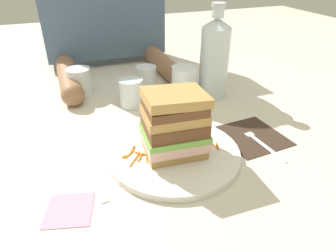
{
  "coord_description": "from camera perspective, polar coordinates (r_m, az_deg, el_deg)",
  "views": [
    {
      "loc": [
        -0.17,
        -0.47,
        0.37
      ],
      "look_at": [
        0.02,
        0.03,
        0.05
      ],
      "focal_mm": 32.32,
      "sensor_mm": 36.0,
      "label": 1
    }
  ],
  "objects": [
    {
      "name": "carrot_shred_12",
      "position": [
        0.64,
        9.27,
        -3.77
      ],
      "size": [
        0.01,
        0.02,
        0.0
      ],
      "primitive_type": "cylinder",
      "rotation": [
        0.0,
        1.57,
        1.24
      ],
      "color": "orange",
      "rests_on": "main_plate"
    },
    {
      "name": "fork",
      "position": [
        0.7,
        16.66,
        -2.45
      ],
      "size": [
        0.03,
        0.17,
        0.0
      ],
      "color": "silver",
      "rests_on": "napkin_dark"
    },
    {
      "name": "carrot_shred_3",
      "position": [
        0.61,
        -4.37,
        -5.33
      ],
      "size": [
        0.03,
        0.01,
        0.0
      ],
      "primitive_type": "cylinder",
      "rotation": [
        0.0,
        1.57,
        5.91
      ],
      "color": "orange",
      "rests_on": "main_plate"
    },
    {
      "name": "napkin_pink",
      "position": [
        0.54,
        -18.16,
        -14.74
      ],
      "size": [
        0.09,
        0.09,
        0.0
      ],
      "primitive_type": "cube",
      "rotation": [
        0.0,
        0.0,
        -0.27
      ],
      "color": "pink",
      "rests_on": "ground_plane"
    },
    {
      "name": "water_bottle",
      "position": [
        0.86,
        8.77,
        12.7
      ],
      "size": [
        0.08,
        0.08,
        0.25
      ],
      "color": "silver",
      "rests_on": "ground_plane"
    },
    {
      "name": "carrot_shred_7",
      "position": [
        0.6,
        -5.21,
        -5.97
      ],
      "size": [
        0.02,
        0.02,
        0.0
      ],
      "primitive_type": "cylinder",
      "rotation": [
        0.0,
        1.57,
        0.98
      ],
      "color": "orange",
      "rests_on": "main_plate"
    },
    {
      "name": "ground_plane",
      "position": [
        0.62,
        -0.59,
        -6.08
      ],
      "size": [
        3.0,
        3.0,
        0.0
      ],
      "primitive_type": "plane",
      "color": "beige"
    },
    {
      "name": "carrot_shred_1",
      "position": [
        0.61,
        -4.96,
        -5.23
      ],
      "size": [
        0.02,
        0.02,
        0.0
      ],
      "primitive_type": "cylinder",
      "rotation": [
        0.0,
        1.57,
        2.43
      ],
      "color": "orange",
      "rests_on": "main_plate"
    },
    {
      "name": "carrot_shred_11",
      "position": [
        0.65,
        5.77,
        -2.53
      ],
      "size": [
        0.02,
        0.01,
        0.0
      ],
      "primitive_type": "cylinder",
      "rotation": [
        0.0,
        1.57,
        6.19
      ],
      "color": "orange",
      "rests_on": "main_plate"
    },
    {
      "name": "sandwich",
      "position": [
        0.59,
        1.08,
        0.5
      ],
      "size": [
        0.13,
        0.11,
        0.13
      ],
      "color": "tan",
      "rests_on": "main_plate"
    },
    {
      "name": "juice_glass",
      "position": [
        0.84,
        3.04,
        7.64
      ],
      "size": [
        0.07,
        0.07,
        0.1
      ],
      "color": "white",
      "rests_on": "ground_plane"
    },
    {
      "name": "carrot_shred_14",
      "position": [
        0.64,
        5.68,
        -3.59
      ],
      "size": [
        0.03,
        0.01,
        0.0
      ],
      "primitive_type": "cylinder",
      "rotation": [
        0.0,
        1.57,
        3.45
      ],
      "color": "orange",
      "rests_on": "main_plate"
    },
    {
      "name": "carrot_shred_9",
      "position": [
        0.65,
        5.56,
        -3.04
      ],
      "size": [
        0.01,
        0.03,
        0.0
      ],
      "primitive_type": "cylinder",
      "rotation": [
        0.0,
        1.57,
        4.61
      ],
      "color": "orange",
      "rests_on": "main_plate"
    },
    {
      "name": "carrot_shred_5",
      "position": [
        0.61,
        -7.26,
        -5.27
      ],
      "size": [
        0.03,
        0.02,
        0.0
      ],
      "primitive_type": "cylinder",
      "rotation": [
        0.0,
        1.57,
        0.71
      ],
      "color": "orange",
      "rests_on": "main_plate"
    },
    {
      "name": "empty_tumbler_1",
      "position": [
        0.92,
        -16.33,
        8.02
      ],
      "size": [
        0.07,
        0.07,
        0.08
      ],
      "primitive_type": "cylinder",
      "color": "silver",
      "rests_on": "ground_plane"
    },
    {
      "name": "carrot_shred_8",
      "position": [
        0.61,
        -5.84,
        -5.6
      ],
      "size": [
        0.02,
        0.03,
        0.0
      ],
      "primitive_type": "cylinder",
      "rotation": [
        0.0,
        1.57,
        0.95
      ],
      "color": "orange",
      "rests_on": "main_plate"
    },
    {
      "name": "carrot_shred_10",
      "position": [
        0.65,
        6.99,
        -2.92
      ],
      "size": [
        0.03,
        0.02,
        0.0
      ],
      "primitive_type": "cylinder",
      "rotation": [
        0.0,
        1.57,
        2.46
      ],
      "color": "orange",
      "rests_on": "main_plate"
    },
    {
      "name": "main_plate",
      "position": [
        0.63,
        0.97,
        -5.01
      ],
      "size": [
        0.27,
        0.27,
        0.01
      ],
      "primitive_type": "cylinder",
      "color": "white",
      "rests_on": "ground_plane"
    },
    {
      "name": "carrot_shred_2",
      "position": [
        0.59,
        -6.65,
        -6.79
      ],
      "size": [
        0.02,
        0.02,
        0.0
      ],
      "primitive_type": "cylinder",
      "rotation": [
        0.0,
        1.57,
        0.91
      ],
      "color": "orange",
      "rests_on": "main_plate"
    },
    {
      "name": "carrot_shred_0",
      "position": [
        0.61,
        -7.94,
        -5.57
      ],
      "size": [
        0.02,
        0.01,
        0.0
      ],
      "primitive_type": "cylinder",
      "rotation": [
        0.0,
        1.57,
        0.31
      ],
      "color": "orange",
      "rests_on": "main_plate"
    },
    {
      "name": "empty_tumbler_2",
      "position": [
        0.9,
        -4.12,
        8.78
      ],
      "size": [
        0.06,
        0.06,
        0.08
      ],
      "primitive_type": "cylinder",
      "color": "silver",
      "rests_on": "ground_plane"
    },
    {
      "name": "carrot_shred_4",
      "position": [
        0.59,
        -4.07,
        -6.29
      ],
      "size": [
        0.01,
        0.02,
        0.0
      ],
      "primitive_type": "cylinder",
      "rotation": [
        0.0,
        1.57,
        4.48
      ],
      "color": "orange",
      "rests_on": "main_plate"
    },
    {
      "name": "carrot_shred_6",
      "position": [
        0.62,
        -6.67,
        -4.34
      ],
      "size": [
        0.02,
        0.02,
        0.0
      ],
      "primitive_type": "cylinder",
      "rotation": [
        0.0,
        1.57,
        1.01
      ],
      "color": "orange",
      "rests_on": "main_plate"
    },
    {
      "name": "carrot_shred_13",
      "position": [
        0.64,
        7.79,
        -3.65
      ],
      "size": [
        0.02,
        0.01,
        0.0
      ],
      "primitive_type": "cylinder",
      "rotation": [
        0.0,
        1.57,
        0.1
      ],
      "color": "orange",
      "rests_on": "main_plate"
    },
    {
      "name": "napkin_dark",
      "position": [
        0.72,
        15.51,
        -1.79
      ],
      "size": [
        0.14,
        0.15,
        0.0
      ],
      "primitive_type": "cube",
      "rotation": [
        0.0,
        0.0,
        0.07
      ],
      "color": "#38281E",
      "rests_on": "ground_plane"
    },
    {
      "name": "knife",
      "position": [
        0.61,
        -14.16,
        -8.16
      ],
      "size": [
        0.03,
        0.2,
        0.0
      ],
      "color": "silver",
      "rests_on": "ground_plane"
    },
    {
      "name": "empty_tumbler_0",
      "position": [
        0.82,
        -6.69,
        6.27
      ],
      "size": [
        0.06,
        0.06,
        0.07
      ],
      "primitive_type": "cylinder",
      "color": "silver",
      "rests_on": "ground_plane"
    }
  ]
}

